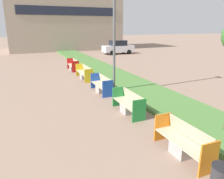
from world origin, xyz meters
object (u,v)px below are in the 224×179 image
object	(u,v)px
bench_green_frame	(129,105)
parked_car_distant	(118,47)
bench_blue_frame	(102,86)
bench_orange_frame	(183,144)
bench_red_frame	(73,66)
street_lamp_post	(114,15)
bench_yellow_frame	(85,74)

from	to	relation	value
bench_green_frame	parked_car_distant	size ratio (longest dim) A/B	0.48
bench_green_frame	parked_car_distant	world-z (taller)	parked_car_distant
bench_blue_frame	bench_orange_frame	bearing A→B (deg)	-90.00
bench_red_frame	street_lamp_post	size ratio (longest dim) A/B	0.25
bench_blue_frame	bench_green_frame	bearing A→B (deg)	-90.01
bench_orange_frame	parked_car_distant	world-z (taller)	parked_car_distant
bench_orange_frame	bench_blue_frame	world-z (taller)	same
bench_yellow_frame	street_lamp_post	xyz separation A→B (m)	(0.61, -4.04, 3.93)
bench_blue_frame	bench_red_frame	world-z (taller)	same
bench_green_frame	bench_red_frame	world-z (taller)	same
bench_orange_frame	bench_red_frame	size ratio (longest dim) A/B	1.05
bench_orange_frame	street_lamp_post	size ratio (longest dim) A/B	0.26
bench_green_frame	bench_yellow_frame	world-z (taller)	same
bench_orange_frame	bench_yellow_frame	xyz separation A→B (m)	(0.00, 10.68, 0.01)
bench_red_frame	street_lamp_post	xyz separation A→B (m)	(0.61, -7.58, 3.94)
bench_green_frame	bench_red_frame	size ratio (longest dim) A/B	1.04
bench_yellow_frame	parked_car_distant	size ratio (longest dim) A/B	0.59
bench_yellow_frame	parked_car_distant	world-z (taller)	parked_car_distant
bench_red_frame	parked_car_distant	bearing A→B (deg)	47.11
bench_orange_frame	street_lamp_post	world-z (taller)	street_lamp_post
bench_blue_frame	bench_yellow_frame	world-z (taller)	same
bench_blue_frame	street_lamp_post	world-z (taller)	street_lamp_post
bench_blue_frame	bench_yellow_frame	xyz separation A→B (m)	(0.00, 3.66, 0.01)
bench_orange_frame	bench_blue_frame	xyz separation A→B (m)	(0.00, 7.03, 0.00)
parked_car_distant	bench_yellow_frame	bearing A→B (deg)	-122.94
bench_blue_frame	parked_car_distant	bearing A→B (deg)	62.70
bench_red_frame	street_lamp_post	world-z (taller)	street_lamp_post
bench_blue_frame	bench_yellow_frame	distance (m)	3.66
bench_orange_frame	parked_car_distant	size ratio (longest dim) A/B	0.49
street_lamp_post	bench_green_frame	bearing A→B (deg)	-101.34
bench_green_frame	bench_red_frame	distance (m)	10.64
bench_green_frame	parked_car_distant	bearing A→B (deg)	66.93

